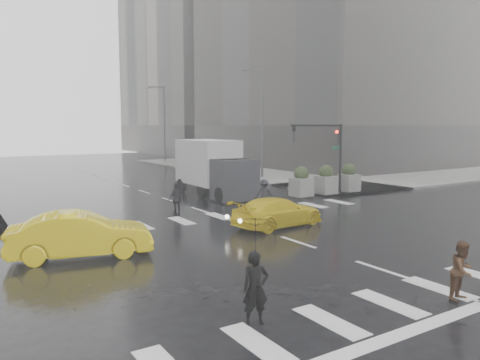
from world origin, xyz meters
TOP-DOWN VIEW (x-y plane):
  - ground at (0.00, 0.00)m, footprint 120.00×120.00m
  - sidewalk_ne at (19.50, 17.50)m, footprint 35.00×35.00m
  - building_ne_far at (29.00, 56.00)m, footprint 26.05×26.05m
  - road_markings at (0.00, 0.00)m, footprint 18.00×48.00m
  - traffic_signal_pole at (9.01, 8.01)m, footprint 4.45×0.42m
  - street_lamp_near at (10.87, 18.00)m, footprint 2.15×0.22m
  - street_lamp_far at (10.87, 38.00)m, footprint 2.15×0.22m
  - planter_west at (7.00, 8.20)m, footprint 1.10×1.10m
  - planter_mid at (9.00, 8.20)m, footprint 1.10×1.10m
  - planter_east at (11.00, 8.20)m, footprint 1.10×1.10m
  - pedestrian_black at (-5.50, -5.21)m, footprint 1.19×1.20m
  - pedestrian_brown at (-0.25, -6.80)m, footprint 0.80×0.65m
  - pedestrian_far_a at (-1.63, 7.32)m, footprint 1.02×0.71m
  - pedestrian_far_b at (3.18, 6.69)m, footprint 1.13×0.97m
  - taxi_mid at (-7.43, 2.34)m, footprint 4.88×2.64m
  - taxi_rear at (1.03, 2.62)m, footprint 4.07×2.20m
  - box_truck at (3.05, 11.84)m, footprint 2.45×6.55m

SIDE VIEW (x-z plane):
  - ground at x=0.00m, z-range 0.00..0.00m
  - road_markings at x=0.00m, z-range 0.00..0.01m
  - sidewalk_ne at x=19.50m, z-range 0.00..0.15m
  - taxi_rear at x=1.03m, z-range 0.00..1.28m
  - pedestrian_brown at x=-0.25m, z-range 0.00..1.51m
  - taxi_mid at x=-7.43m, z-range 0.00..1.53m
  - pedestrian_far_b at x=3.18m, z-range 0.00..1.54m
  - pedestrian_far_a at x=-1.63m, z-range 0.00..1.62m
  - planter_west at x=7.00m, z-range 0.08..1.88m
  - planter_mid at x=9.00m, z-range 0.08..1.88m
  - planter_east at x=11.00m, z-range 0.08..1.88m
  - pedestrian_black at x=-5.50m, z-range 0.40..2.83m
  - box_truck at x=3.05m, z-range 0.12..3.60m
  - traffic_signal_pole at x=9.01m, z-range 0.97..5.47m
  - street_lamp_near at x=10.87m, z-range 0.45..9.45m
  - street_lamp_far at x=10.87m, z-range 0.45..9.45m
  - building_ne_far at x=29.00m, z-range -1.73..34.27m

